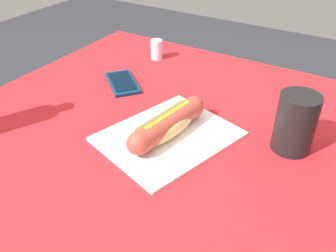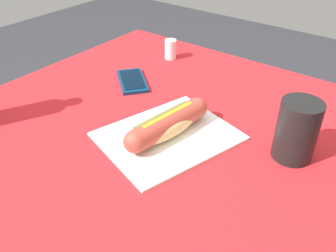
{
  "view_description": "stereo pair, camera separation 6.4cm",
  "coord_description": "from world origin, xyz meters",
  "px_view_note": "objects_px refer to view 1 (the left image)",
  "views": [
    {
      "loc": [
        -0.47,
        -0.38,
        1.18
      ],
      "look_at": [
        0.06,
        -0.05,
        0.75
      ],
      "focal_mm": 38.0,
      "sensor_mm": 36.0,
      "label": 1
    },
    {
      "loc": [
        -0.44,
        -0.43,
        1.18
      ],
      "look_at": [
        0.06,
        -0.05,
        0.75
      ],
      "focal_mm": 38.0,
      "sensor_mm": 36.0,
      "label": 2
    }
  ],
  "objects_px": {
    "hot_dog": "(168,124)",
    "salt_shaker": "(157,49)",
    "cell_phone": "(122,83)",
    "drinking_cup": "(295,123)"
  },
  "relations": [
    {
      "from": "hot_dog",
      "to": "drinking_cup",
      "type": "bearing_deg",
      "value": -66.91
    },
    {
      "from": "drinking_cup",
      "to": "salt_shaker",
      "type": "relative_size",
      "value": 2.07
    },
    {
      "from": "hot_dog",
      "to": "cell_phone",
      "type": "relative_size",
      "value": 1.49
    },
    {
      "from": "cell_phone",
      "to": "drinking_cup",
      "type": "bearing_deg",
      "value": -95.39
    },
    {
      "from": "hot_dog",
      "to": "salt_shaker",
      "type": "distance_m",
      "value": 0.42
    },
    {
      "from": "hot_dog",
      "to": "cell_phone",
      "type": "bearing_deg",
      "value": 58.23
    },
    {
      "from": "salt_shaker",
      "to": "cell_phone",
      "type": "bearing_deg",
      "value": -175.66
    },
    {
      "from": "cell_phone",
      "to": "drinking_cup",
      "type": "distance_m",
      "value": 0.48
    },
    {
      "from": "hot_dog",
      "to": "salt_shaker",
      "type": "relative_size",
      "value": 3.78
    },
    {
      "from": "cell_phone",
      "to": "hot_dog",
      "type": "bearing_deg",
      "value": -121.77
    }
  ]
}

